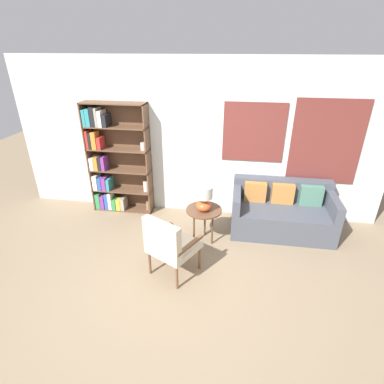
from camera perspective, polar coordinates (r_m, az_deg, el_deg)
name	(u,v)px	position (r m, az deg, el deg)	size (l,w,h in m)	color
ground_plane	(172,284)	(4.12, -3.84, -17.15)	(14.00, 14.00, 0.00)	#847056
wall_back	(199,140)	(5.19, 1.36, 9.79)	(6.40, 0.08, 2.70)	silver
bookshelf	(111,162)	(5.57, -15.17, 5.55)	(1.10, 0.30, 1.98)	brown
armchair	(169,243)	(3.93, -4.45, -9.68)	(0.76, 0.76, 0.90)	brown
couch	(281,212)	(5.21, 16.64, -3.72)	(1.62, 0.85, 0.81)	#474C56
side_table	(204,213)	(4.62, 2.29, -3.92)	(0.55, 0.55, 0.56)	brown
table_lamp	(204,198)	(4.46, 2.29, -1.14)	(0.25, 0.25, 0.40)	#C65128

